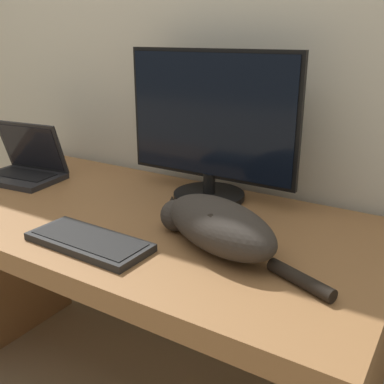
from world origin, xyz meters
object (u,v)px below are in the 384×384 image
monitor (210,128)px  cat (218,224)px  external_keyboard (89,242)px  laptop (25,168)px

monitor → cat: (0.20, -0.32, -0.17)m
monitor → external_keyboard: bearing=-100.6°
external_keyboard → cat: cat is taller
monitor → external_keyboard: 0.54m
laptop → external_keyboard: laptop is taller
monitor → external_keyboard: size_ratio=1.73×
laptop → monitor: bearing=8.1°
external_keyboard → cat: (0.29, 0.16, 0.06)m
monitor → laptop: bearing=-165.3°
monitor → laptop: 0.76m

